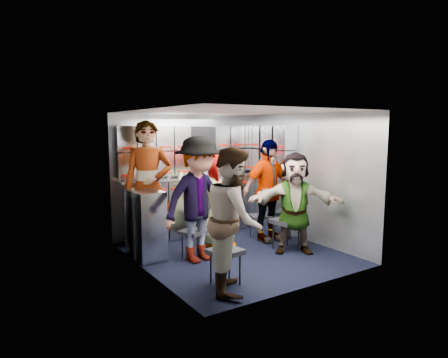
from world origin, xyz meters
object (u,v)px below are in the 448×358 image
jump_seat_mid_right (260,218)px  jump_seat_near_right (286,223)px  jump_seat_mid_left (193,233)px  attendant_arc_b (199,199)px  attendant_standing (148,187)px  attendant_arc_d (267,191)px  jump_seat_center (214,222)px  attendant_arc_a (234,220)px  attendant_arc_c (220,200)px  jump_seat_near_left (225,253)px  attendant_arc_e (295,203)px

jump_seat_mid_right → jump_seat_near_right: 0.72m
jump_seat_mid_left → attendant_arc_b: bearing=-90.0°
attendant_standing → attendant_arc_d: size_ratio=1.18×
jump_seat_center → attendant_arc_d: 1.01m
attendant_arc_a → jump_seat_mid_left: bearing=24.8°
jump_seat_mid_left → attendant_arc_c: size_ratio=0.29×
jump_seat_center → attendant_arc_a: size_ratio=0.24×
jump_seat_near_right → attendant_arc_d: (0.05, 0.53, 0.42)m
jump_seat_center → jump_seat_near_right: jump_seat_near_right is taller
jump_seat_near_right → attendant_standing: size_ratio=0.24×
jump_seat_mid_left → jump_seat_near_right: bearing=-17.5°
jump_seat_near_left → attendant_arc_c: (0.77, 1.33, 0.36)m
jump_seat_mid_left → jump_seat_center: size_ratio=1.08×
jump_seat_mid_left → attendant_arc_b: attendant_arc_b is taller
attendant_arc_c → jump_seat_center: bearing=93.4°
attendant_arc_c → attendant_arc_e: bearing=-44.4°
jump_seat_center → jump_seat_near_right: (0.77, -0.85, 0.07)m
jump_seat_near_right → attendant_arc_d: 0.68m
jump_seat_near_right → attendant_arc_b: attendant_arc_b is taller
jump_seat_mid_right → attendant_arc_b: attendant_arc_b is taller
jump_seat_center → attendant_standing: bearing=171.4°
jump_seat_mid_left → attendant_arc_d: attendant_arc_d is taller
jump_seat_mid_right → attendant_arc_c: bearing=-177.2°
jump_seat_near_left → jump_seat_mid_right: bearing=40.7°
jump_seat_mid_right → attendant_standing: size_ratio=0.21×
jump_seat_center → jump_seat_near_right: 1.15m
jump_seat_mid_right → attendant_standing: attendant_standing is taller
attendant_arc_d → jump_seat_near_right: bearing=-100.0°
jump_seat_near_right → attendant_arc_e: attendant_arc_e is taller
jump_seat_center → jump_seat_near_right: size_ratio=0.84×
attendant_arc_a → attendant_arc_d: size_ratio=0.99×
jump_seat_mid_left → jump_seat_mid_right: size_ratio=1.05×
jump_seat_near_left → attendant_arc_b: attendant_arc_b is taller
attendant_standing → jump_seat_mid_right: bearing=14.3°
jump_seat_near_left → attendant_arc_b: (0.15, 0.92, 0.50)m
jump_seat_center → jump_seat_mid_right: same height
jump_seat_near_left → attendant_standing: bearing=99.7°
jump_seat_near_right → jump_seat_mid_left: bearing=162.5°
jump_seat_mid_left → attendant_arc_c: bearing=21.1°
jump_seat_center → attendant_arc_b: bearing=-135.7°
attendant_arc_c → attendant_arc_e: (0.77, -0.85, 0.01)m
jump_seat_center → attendant_arc_b: 1.00m
jump_seat_near_left → jump_seat_near_right: jump_seat_near_right is taller
attendant_standing → attendant_arc_e: bearing=-9.8°
jump_seat_mid_left → attendant_arc_a: 1.37m
jump_seat_near_right → attendant_arc_a: 1.80m
jump_seat_near_left → attendant_arc_b: bearing=80.4°
jump_seat_mid_right → attendant_arc_d: (0.00, -0.18, 0.49)m
attendant_arc_b → jump_seat_near_right: bearing=-19.3°
jump_seat_center → attendant_arc_b: (-0.61, -0.60, 0.53)m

